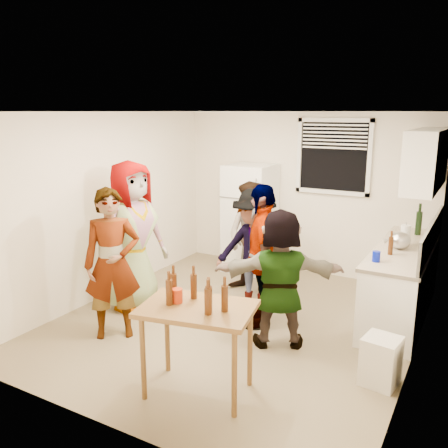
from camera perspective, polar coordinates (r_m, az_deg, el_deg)
The scene contains 23 objects.
room at distance 5.90m, azimuth 1.50°, elevation -11.69°, with size 4.00×4.50×2.50m, color white, non-canonical shape.
window at distance 7.27m, azimuth 13.03°, elevation 7.90°, with size 1.12×0.10×1.06m, color white, non-canonical shape.
refrigerator at distance 7.55m, azimuth 3.15°, elevation 0.72°, with size 0.70×0.70×1.70m, color white.
counter_lower at distance 6.29m, azimuth 20.58°, elevation -6.73°, with size 0.60×2.20×0.86m, color white.
countertop at distance 6.16m, azimuth 20.92°, elevation -2.79°, with size 0.64×2.22×0.04m, color beige.
backsplash at distance 6.08m, azimuth 23.73°, elevation -1.29°, with size 0.03×2.20×0.36m, color #B2AEA3.
upper_cabinets at distance 6.15m, azimuth 23.24°, elevation 7.17°, with size 0.34×1.60×0.70m, color white.
kettle at distance 6.05m, azimuth 20.31°, elevation -2.81°, with size 0.27×0.22×0.22m, color silver, non-canonical shape.
paper_towel at distance 6.24m, azimuth 20.88°, elevation -2.39°, with size 0.12×0.12×0.25m, color white.
wine_bottle at distance 6.82m, azimuth 22.25°, elevation -1.20°, with size 0.08×0.08×0.31m, color black.
beer_bottle_counter at distance 5.77m, azimuth 19.34°, elevation -3.49°, with size 0.05×0.05×0.21m, color #47230C.
blue_cup at distance 5.46m, azimuth 17.80°, elevation -4.33°, with size 0.09×0.09×0.12m, color #0514AC.
picture_frame at distance 6.69m, azimuth 23.63°, elevation -0.97°, with size 0.02×0.17×0.14m, color #E2BF5D.
trash_bin at distance 4.82m, azimuth 18.35°, elevation -15.19°, with size 0.32×0.32×0.47m, color silver.
serving_table at distance 4.61m, azimuth -3.09°, elevation -19.44°, with size 0.99×0.66×0.83m, color brown, non-canonical shape.
beer_bottle_table at distance 4.12m, azimuth -1.85°, elevation -10.44°, with size 0.06×0.06×0.23m, color #47230C.
red_cup at distance 4.32m, azimuth -5.63°, elevation -9.37°, with size 0.10×0.10×0.13m, color red.
guest_grey at distance 6.42m, azimuth -10.56°, elevation -9.77°, with size 0.94×1.92×0.61m, color gray.
guest_stripe at distance 5.74m, azimuth -12.82°, elevation -12.81°, with size 0.62×1.70×0.41m, color #141933.
guest_back_left at distance 6.80m, azimuth 3.31°, elevation -8.23°, with size 0.77×1.58×0.60m, color brown.
guest_back_right at distance 6.33m, azimuth 3.49°, elevation -9.93°, with size 1.01×1.57×0.58m, color #3D3E43.
guest_black at distance 5.88m, azimuth 4.48°, elevation -11.81°, with size 1.00×1.71×0.42m, color black.
guest_orange at distance 5.43m, azimuth 6.53°, elevation -14.11°, with size 1.42×1.53×0.45m, color #E37A5C.
Camera 1 is at (2.48, -4.74, 2.50)m, focal length 38.00 mm.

